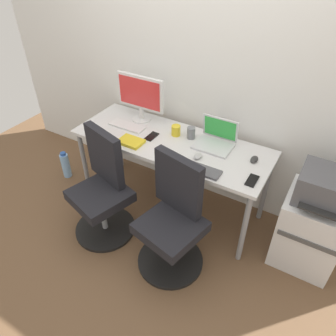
{
  "coord_description": "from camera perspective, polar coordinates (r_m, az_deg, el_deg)",
  "views": [
    {
      "loc": [
        1.16,
        -2.01,
        2.24
      ],
      "look_at": [
        0.0,
        -0.05,
        0.49
      ],
      "focal_mm": 34.2,
      "sensor_mm": 36.0,
      "label": 1
    }
  ],
  "objects": [
    {
      "name": "open_laptop",
      "position": [
        2.72,
        8.52,
        5.12
      ],
      "size": [
        0.31,
        0.26,
        0.23
      ],
      "color": "silver",
      "rests_on": "desk"
    },
    {
      "name": "water_bottle_on_floor",
      "position": [
        3.66,
        -17.77,
        0.51
      ],
      "size": [
        0.09,
        0.09,
        0.31
      ],
      "color": "#8CBFF2",
      "rests_on": "ground"
    },
    {
      "name": "back_wall",
      "position": [
        2.84,
        4.91,
        18.07
      ],
      "size": [
        4.4,
        0.04,
        2.6
      ],
      "primitive_type": "cube",
      "color": "white",
      "rests_on": "ground"
    },
    {
      "name": "ground_plane",
      "position": [
        3.23,
        0.45,
        -6.39
      ],
      "size": [
        5.28,
        5.28,
        0.0
      ],
      "primitive_type": "plane",
      "color": "brown"
    },
    {
      "name": "side_cabinet",
      "position": [
        2.8,
        23.89,
        -10.06
      ],
      "size": [
        0.46,
        0.47,
        0.64
      ],
      "color": "silver",
      "rests_on": "ground"
    },
    {
      "name": "keyboard_by_laptop",
      "position": [
        2.44,
        5.55,
        -0.18
      ],
      "size": [
        0.34,
        0.12,
        0.02
      ],
      "primitive_type": "cube",
      "color": "#515156",
      "rests_on": "desk"
    },
    {
      "name": "phone_near_monitor",
      "position": [
        2.82,
        -2.93,
        5.65
      ],
      "size": [
        0.07,
        0.14,
        0.01
      ],
      "primitive_type": "cube",
      "color": "black",
      "rests_on": "desk"
    },
    {
      "name": "coffee_mug",
      "position": [
        2.82,
        1.42,
        6.71
      ],
      "size": [
        0.08,
        0.08,
        0.09
      ],
      "primitive_type": "cylinder",
      "color": "yellow",
      "rests_on": "desk"
    },
    {
      "name": "pen_cup",
      "position": [
        2.78,
        4.11,
        6.27
      ],
      "size": [
        0.07,
        0.07,
        0.1
      ],
      "primitive_type": "cylinder",
      "color": "slate",
      "rests_on": "desk"
    },
    {
      "name": "keyboard_by_monitor",
      "position": [
        2.99,
        -7.3,
        7.43
      ],
      "size": [
        0.34,
        0.12,
        0.02
      ],
      "primitive_type": "cube",
      "color": "silver",
      "rests_on": "desk"
    },
    {
      "name": "printer",
      "position": [
        2.52,
        26.36,
        -3.23
      ],
      "size": [
        0.38,
        0.4,
        0.24
      ],
      "color": "#515156",
      "rests_on": "side_cabinet"
    },
    {
      "name": "desktop_monitor",
      "position": [
        2.99,
        -4.96,
        12.8
      ],
      "size": [
        0.48,
        0.18,
        0.43
      ],
      "color": "silver",
      "rests_on": "desk"
    },
    {
      "name": "phone_near_laptop",
      "position": [
        2.41,
        14.75,
        -2.17
      ],
      "size": [
        0.07,
        0.14,
        0.01
      ],
      "primitive_type": "cube",
      "color": "black",
      "rests_on": "desk"
    },
    {
      "name": "notebook",
      "position": [
        2.75,
        -6.62,
        4.7
      ],
      "size": [
        0.21,
        0.15,
        0.03
      ],
      "primitive_type": "cube",
      "color": "yellow",
      "rests_on": "desk"
    },
    {
      "name": "office_chair_right",
      "position": [
        2.49,
        0.92,
        -9.39
      ],
      "size": [
        0.54,
        0.54,
        0.94
      ],
      "color": "black",
      "rests_on": "ground"
    },
    {
      "name": "office_chair_left",
      "position": [
        2.8,
        -11.52,
        -3.92
      ],
      "size": [
        0.55,
        0.55,
        0.94
      ],
      "color": "black",
      "rests_on": "ground"
    },
    {
      "name": "desk",
      "position": [
        2.8,
        0.52,
        3.69
      ],
      "size": [
        1.74,
        0.65,
        0.75
      ],
      "color": "silver",
      "rests_on": "ground"
    },
    {
      "name": "mouse_by_laptop",
      "position": [
        2.6,
        15.12,
        1.52
      ],
      "size": [
        0.06,
        0.1,
        0.03
      ],
      "primitive_type": "ellipsoid",
      "color": "#2D2D2D",
      "rests_on": "desk"
    },
    {
      "name": "mouse_by_monitor",
      "position": [
        2.56,
        5.33,
        2.14
      ],
      "size": [
        0.06,
        0.1,
        0.03
      ],
      "primitive_type": "ellipsoid",
      "color": "#B7B7B7",
      "rests_on": "desk"
    }
  ]
}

